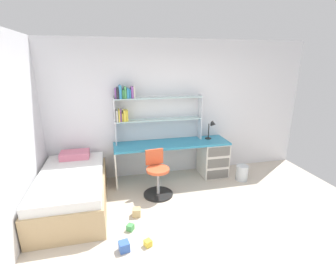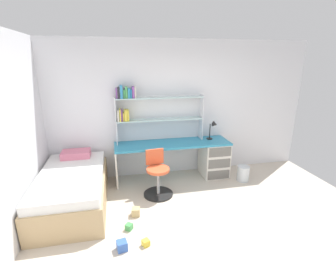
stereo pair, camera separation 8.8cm
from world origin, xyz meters
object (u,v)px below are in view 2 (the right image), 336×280
swivel_chair (158,178)px  bed_platform (73,189)px  desk (202,156)px  bookshelf_hutch (145,108)px  desk_lamp (214,127)px  toy_block_green_3 (129,227)px  toy_block_yellow_2 (146,243)px  waste_bin (243,174)px  toy_block_natural_1 (136,212)px  toy_block_blue_0 (122,246)px

swivel_chair → bed_platform: 1.41m
desk → bookshelf_hutch: bookshelf_hutch is taller
desk_lamp → toy_block_green_3: desk_lamp is taller
desk → toy_block_yellow_2: bearing=-127.4°
bed_platform → desk_lamp: bearing=14.2°
bookshelf_hutch → toy_block_yellow_2: bearing=-98.0°
swivel_chair → waste_bin: bearing=5.3°
toy_block_yellow_2 → toy_block_green_3: bearing=117.6°
toy_block_green_3 → swivel_chair: bearing=57.6°
bookshelf_hutch → bed_platform: 1.91m
swivel_chair → toy_block_natural_1: size_ratio=6.56×
bed_platform → toy_block_natural_1: bearing=-27.3°
bookshelf_hutch → toy_block_yellow_2: size_ratio=19.77×
bookshelf_hutch → bed_platform: size_ratio=0.91×
bed_platform → toy_block_blue_0: bearing=-58.6°
desk_lamp → swivel_chair: 1.55m
toy_block_green_3 → toy_block_blue_0: bearing=-106.0°
toy_block_blue_0 → toy_block_natural_1: size_ratio=1.01×
desk → bed_platform: 2.50m
toy_block_blue_0 → swivel_chair: bearing=62.0°
desk → bed_platform: desk is taller
toy_block_yellow_2 → desk: bearing=52.6°
bookshelf_hutch → desk_lamp: (1.34, -0.13, -0.41)m
waste_bin → swivel_chair: bearing=-174.7°
bookshelf_hutch → desk_lamp: 1.41m
swivel_chair → toy_block_green_3: bearing=-122.4°
swivel_chair → toy_block_blue_0: size_ratio=6.48×
bookshelf_hutch → toy_block_natural_1: bookshelf_hutch is taller
toy_block_natural_1 → bookshelf_hutch: bearing=75.1°
desk_lamp → toy_block_natural_1: desk_lamp is taller
waste_bin → toy_block_blue_0: size_ratio=2.45×
toy_block_blue_0 → waste_bin: bearing=30.7°
desk_lamp → swivel_chair: size_ratio=0.48×
toy_block_yellow_2 → toy_block_green_3: size_ratio=0.98×
desk → desk_lamp: size_ratio=5.83×
waste_bin → bed_platform: bearing=-175.8°
bookshelf_hutch → desk_lamp: bearing=-5.7°
desk_lamp → toy_block_blue_0: (-1.92, -1.87, -0.95)m
swivel_chair → toy_block_yellow_2: 1.34m
bookshelf_hutch → toy_block_natural_1: (-0.35, -1.30, -1.36)m
toy_block_natural_1 → desk: bearing=37.7°
bed_platform → waste_bin: 3.15m
desk → toy_block_blue_0: desk is taller
bookshelf_hutch → swivel_chair: size_ratio=2.12×
desk → waste_bin: size_ratio=7.37×
bed_platform → toy_block_green_3: size_ratio=21.45×
toy_block_blue_0 → toy_block_yellow_2: 0.30m
waste_bin → desk: bearing=151.3°
toy_block_blue_0 → desk: bearing=47.2°
bed_platform → toy_block_green_3: 1.20m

